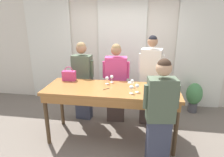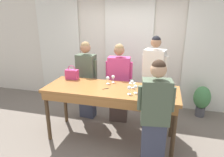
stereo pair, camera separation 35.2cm
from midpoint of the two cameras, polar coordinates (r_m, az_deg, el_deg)
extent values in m
plane|color=#70665B|center=(3.97, 2.33, -16.52)|extent=(18.00, 18.00, 0.00)
cube|color=silver|center=(5.04, 6.84, 8.27)|extent=(12.00, 0.06, 2.80)
cube|color=white|center=(5.56, -13.00, 8.30)|extent=(1.17, 0.03, 2.69)
cube|color=white|center=(4.98, 6.70, 7.52)|extent=(1.17, 0.03, 2.69)
cube|color=white|center=(5.08, 28.22, 5.66)|extent=(1.17, 0.03, 2.69)
cube|color=#9E6633|center=(3.51, 2.54, -3.21)|extent=(2.34, 0.82, 0.05)
cube|color=#9E6633|center=(3.19, 0.99, -7.20)|extent=(2.25, 0.03, 0.12)
cylinder|color=#4C3823|center=(3.81, -15.34, -10.44)|extent=(0.07, 0.07, 0.96)
cylinder|color=#4C3823|center=(3.40, 20.14, -14.77)|extent=(0.07, 0.07, 0.96)
cylinder|color=#4C3823|center=(4.34, -10.99, -6.44)|extent=(0.07, 0.07, 0.96)
cylinder|color=#4C3823|center=(3.98, 19.38, -9.58)|extent=(0.07, 0.07, 0.96)
cylinder|color=black|center=(3.25, 16.30, -3.43)|extent=(0.07, 0.07, 0.19)
cone|color=black|center=(3.21, 16.48, -1.53)|extent=(0.07, 0.07, 0.04)
cylinder|color=black|center=(3.20, 16.57, -0.59)|extent=(0.03, 0.03, 0.07)
cylinder|color=white|center=(3.26, 16.29, -3.58)|extent=(0.08, 0.08, 0.08)
cube|color=#C63870|center=(3.99, -8.92, 1.12)|extent=(0.25, 0.12, 0.19)
torus|color=#C63870|center=(3.96, -8.99, 2.53)|extent=(0.16, 0.01, 0.16)
cylinder|color=white|center=(3.27, 8.01, -4.48)|extent=(0.06, 0.06, 0.00)
cylinder|color=white|center=(3.25, 8.04, -3.82)|extent=(0.01, 0.01, 0.08)
sphere|color=white|center=(3.23, 8.09, -2.73)|extent=(0.07, 0.07, 0.07)
cylinder|color=white|center=(3.33, 9.72, -4.14)|extent=(0.06, 0.06, 0.00)
cylinder|color=white|center=(3.31, 9.76, -3.49)|extent=(0.01, 0.01, 0.08)
sphere|color=white|center=(3.29, 9.82, -2.42)|extent=(0.07, 0.07, 0.07)
cylinder|color=white|center=(3.36, 19.67, -4.79)|extent=(0.06, 0.06, 0.00)
cylinder|color=white|center=(3.34, 19.75, -4.15)|extent=(0.01, 0.01, 0.08)
sphere|color=white|center=(3.32, 19.87, -3.09)|extent=(0.07, 0.07, 0.07)
cylinder|color=white|center=(3.37, 15.02, -4.20)|extent=(0.06, 0.06, 0.00)
cylinder|color=white|center=(3.36, 15.08, -3.57)|extent=(0.01, 0.01, 0.08)
sphere|color=white|center=(3.34, 15.17, -2.51)|extent=(0.07, 0.07, 0.07)
cylinder|color=white|center=(3.78, 2.96, -1.09)|extent=(0.06, 0.06, 0.00)
cylinder|color=white|center=(3.77, 2.97, -0.52)|extent=(0.01, 0.01, 0.08)
sphere|color=white|center=(3.75, 2.99, 0.44)|extent=(0.07, 0.07, 0.07)
sphere|color=maroon|center=(3.75, 2.99, 0.32)|extent=(0.04, 0.04, 0.04)
cylinder|color=white|center=(3.55, 8.58, -2.64)|extent=(0.06, 0.06, 0.00)
cylinder|color=white|center=(3.53, 8.61, -2.03)|extent=(0.01, 0.01, 0.08)
sphere|color=white|center=(3.51, 8.67, -1.01)|extent=(0.07, 0.07, 0.07)
cylinder|color=white|center=(3.71, 1.51, -1.50)|extent=(0.06, 0.06, 0.00)
cylinder|color=white|center=(3.69, 1.51, -0.91)|extent=(0.01, 0.01, 0.08)
sphere|color=white|center=(3.67, 1.52, 0.07)|extent=(0.07, 0.07, 0.07)
cylinder|color=white|center=(3.14, 17.39, -6.14)|extent=(0.06, 0.06, 0.00)
cylinder|color=white|center=(3.13, 17.46, -5.47)|extent=(0.01, 0.01, 0.08)
sphere|color=white|center=(3.10, 17.57, -4.34)|extent=(0.07, 0.07, 0.07)
cube|color=white|center=(3.78, 8.44, -1.30)|extent=(0.12, 0.12, 0.00)
cylinder|color=black|center=(3.45, 1.08, -2.98)|extent=(0.10, 0.08, 0.01)
cube|color=#383D51|center=(4.51, -4.78, -6.20)|extent=(0.35, 0.23, 0.80)
cube|color=#4C5B47|center=(4.27, -5.04, 2.60)|extent=(0.41, 0.27, 0.63)
sphere|color=#9E7051|center=(4.16, -5.21, 8.68)|extent=(0.22, 0.22, 0.22)
sphere|color=#93754C|center=(4.16, -5.23, 9.19)|extent=(0.19, 0.19, 0.19)
cylinder|color=#4C5B47|center=(4.17, -2.34, 2.95)|extent=(0.08, 0.08, 0.35)
cylinder|color=#4C5B47|center=(4.35, -7.66, 3.46)|extent=(0.08, 0.08, 0.35)
cube|color=#473833|center=(4.35, 4.24, -7.25)|extent=(0.39, 0.22, 0.79)
cube|color=#C63D7A|center=(4.09, 4.47, 1.77)|extent=(0.46, 0.26, 0.63)
sphere|color=#9E7051|center=(3.98, 4.63, 8.02)|extent=(0.21, 0.21, 0.21)
sphere|color=#93754C|center=(3.98, 4.65, 8.54)|extent=(0.19, 0.19, 0.19)
cylinder|color=#C63D7A|center=(4.06, 7.88, 2.22)|extent=(0.08, 0.08, 0.35)
cylinder|color=#C63D7A|center=(4.11, 1.13, 2.57)|extent=(0.08, 0.08, 0.35)
cube|color=#473833|center=(4.27, 13.62, -7.48)|extent=(0.37, 0.30, 0.90)
cube|color=silver|center=(3.99, 14.47, 2.96)|extent=(0.44, 0.35, 0.71)
sphere|color=#9E7051|center=(3.90, 15.05, 9.94)|extent=(0.20, 0.20, 0.20)
sphere|color=black|center=(3.89, 15.09, 10.44)|extent=(0.17, 0.17, 0.17)
cylinder|color=silver|center=(3.94, 17.59, 3.29)|extent=(0.08, 0.08, 0.39)
cylinder|color=silver|center=(4.03, 11.54, 4.09)|extent=(0.08, 0.08, 0.39)
cube|color=#383D51|center=(3.19, 14.81, -18.27)|extent=(0.36, 0.24, 0.80)
cube|color=#4C5B47|center=(2.83, 15.99, -6.53)|extent=(0.42, 0.29, 0.63)
sphere|color=tan|center=(2.68, 16.84, 2.38)|extent=(0.21, 0.21, 0.21)
sphere|color=#332319|center=(2.67, 16.91, 3.16)|extent=(0.19, 0.19, 0.19)
cylinder|color=#4C5B47|center=(2.78, 11.65, -5.55)|extent=(0.08, 0.08, 0.35)
cylinder|color=#4C5B47|center=(2.86, 20.38, -5.72)|extent=(0.08, 0.08, 0.35)
cylinder|color=#4C4C51|center=(5.13, 25.67, -8.48)|extent=(0.20, 0.20, 0.23)
ellipsoid|color=#47844C|center=(4.99, 26.22, -4.91)|extent=(0.36, 0.36, 0.52)
camera|label=1|loc=(0.18, -87.14, 0.95)|focal=32.00mm
camera|label=2|loc=(0.18, 92.86, -0.95)|focal=32.00mm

